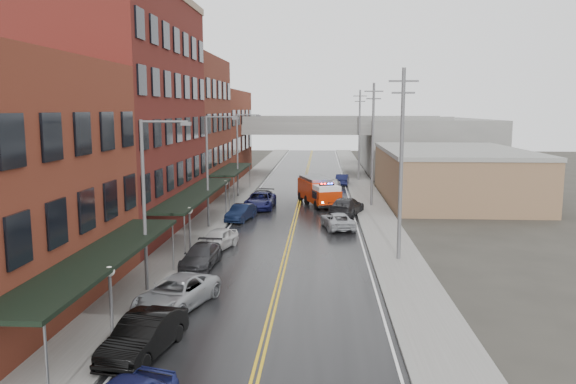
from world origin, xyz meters
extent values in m
plane|color=#2D2B26|center=(0.00, 0.00, 0.00)|extent=(220.00, 220.00, 0.00)
cube|color=black|center=(0.00, 30.00, 0.01)|extent=(11.00, 160.00, 0.02)
cube|color=slate|center=(-7.30, 30.00, 0.07)|extent=(3.00, 160.00, 0.15)
cube|color=slate|center=(7.30, 30.00, 0.07)|extent=(3.00, 160.00, 0.15)
cube|color=gray|center=(-5.65, 30.00, 0.07)|extent=(0.30, 160.00, 0.15)
cube|color=gray|center=(5.65, 30.00, 0.07)|extent=(0.30, 160.00, 0.15)
cube|color=#561616|center=(-13.30, 23.00, 9.00)|extent=(9.00, 20.00, 18.00)
cube|color=maroon|center=(-13.30, 40.50, 7.50)|extent=(9.00, 15.00, 15.00)
cube|color=maroon|center=(-13.30, 58.00, 6.00)|extent=(9.00, 20.00, 12.00)
cube|color=#835E47|center=(16.00, 40.00, 2.50)|extent=(14.00, 22.00, 5.00)
cube|color=slate|center=(18.00, 70.00, 4.00)|extent=(18.00, 30.00, 8.00)
cube|color=black|center=(-7.50, 4.00, 3.00)|extent=(2.60, 16.00, 0.18)
cylinder|color=slate|center=(-6.35, -3.60, 1.50)|extent=(0.10, 0.10, 3.00)
cylinder|color=slate|center=(-6.35, 11.60, 1.50)|extent=(0.10, 0.10, 3.00)
cube|color=black|center=(-7.50, 23.00, 3.00)|extent=(2.60, 18.00, 0.18)
cylinder|color=slate|center=(-6.35, 14.40, 1.50)|extent=(0.10, 0.10, 3.00)
cylinder|color=slate|center=(-6.35, 31.60, 1.50)|extent=(0.10, 0.10, 3.00)
cube|color=black|center=(-7.50, 40.50, 3.00)|extent=(2.60, 13.00, 0.18)
cylinder|color=slate|center=(-6.35, 34.40, 1.50)|extent=(0.10, 0.10, 3.00)
cylinder|color=slate|center=(-6.35, 46.60, 1.50)|extent=(0.10, 0.10, 3.00)
cylinder|color=#59595B|center=(-6.40, 2.00, 1.40)|extent=(0.14, 0.14, 2.80)
sphere|color=silver|center=(-6.40, 2.00, 2.90)|extent=(0.44, 0.44, 0.44)
cylinder|color=#59595B|center=(-6.40, 16.00, 1.40)|extent=(0.14, 0.14, 2.80)
sphere|color=silver|center=(-6.40, 16.00, 2.90)|extent=(0.44, 0.44, 0.44)
cylinder|color=#59595B|center=(-6.40, 30.00, 1.40)|extent=(0.14, 0.14, 2.80)
sphere|color=silver|center=(-6.40, 30.00, 2.90)|extent=(0.44, 0.44, 0.44)
cylinder|color=#59595B|center=(-6.80, 8.00, 4.50)|extent=(0.18, 0.18, 9.00)
cylinder|color=#59595B|center=(-5.60, 8.00, 8.90)|extent=(2.40, 0.12, 0.12)
cube|color=#59595B|center=(-4.50, 8.00, 8.80)|extent=(0.50, 0.22, 0.18)
cylinder|color=#59595B|center=(-6.80, 24.00, 4.50)|extent=(0.18, 0.18, 9.00)
cylinder|color=#59595B|center=(-5.60, 24.00, 8.90)|extent=(2.40, 0.12, 0.12)
cube|color=#59595B|center=(-4.50, 24.00, 8.80)|extent=(0.50, 0.22, 0.18)
cylinder|color=#59595B|center=(-6.80, 40.00, 4.50)|extent=(0.18, 0.18, 9.00)
cylinder|color=#59595B|center=(-5.60, 40.00, 8.90)|extent=(2.40, 0.12, 0.12)
cube|color=#59595B|center=(-4.50, 40.00, 8.80)|extent=(0.50, 0.22, 0.18)
cylinder|color=#59595B|center=(7.20, 15.00, 6.00)|extent=(0.24, 0.24, 12.00)
cube|color=#59595B|center=(7.20, 15.00, 11.20)|extent=(1.80, 0.12, 0.12)
cube|color=#59595B|center=(7.20, 15.00, 10.50)|extent=(1.40, 0.12, 0.12)
cylinder|color=#59595B|center=(7.20, 35.00, 6.00)|extent=(0.24, 0.24, 12.00)
cube|color=#59595B|center=(7.20, 35.00, 11.20)|extent=(1.80, 0.12, 0.12)
cube|color=#59595B|center=(7.20, 35.00, 10.50)|extent=(1.40, 0.12, 0.12)
cylinder|color=#59595B|center=(7.20, 55.00, 6.00)|extent=(0.24, 0.24, 12.00)
cube|color=#59595B|center=(7.20, 55.00, 11.20)|extent=(1.80, 0.12, 0.12)
cube|color=#59595B|center=(7.20, 55.00, 10.50)|extent=(1.40, 0.12, 0.12)
cube|color=slate|center=(0.00, 62.00, 6.75)|extent=(40.00, 10.00, 1.50)
cube|color=slate|center=(-11.00, 62.00, 3.00)|extent=(1.60, 8.00, 6.00)
cube|color=slate|center=(11.00, 62.00, 3.00)|extent=(1.60, 8.00, 6.00)
cube|color=#B32708|center=(1.64, 36.61, 1.43)|extent=(3.78, 5.53, 1.93)
cube|color=#B32708|center=(2.77, 33.20, 1.15)|extent=(2.94, 2.99, 1.38)
cube|color=silver|center=(2.77, 33.20, 2.07)|extent=(2.77, 2.78, 0.46)
cube|color=black|center=(2.71, 33.37, 1.43)|extent=(2.67, 2.13, 0.74)
cube|color=slate|center=(1.64, 36.61, 2.53)|extent=(3.44, 5.11, 0.28)
cube|color=black|center=(2.77, 33.20, 2.37)|extent=(1.48, 0.71, 0.13)
sphere|color=#FF0C0C|center=(2.29, 33.04, 2.45)|extent=(0.18, 0.18, 0.18)
sphere|color=#1933FF|center=(3.25, 33.36, 2.45)|extent=(0.18, 0.18, 0.18)
cylinder|color=black|center=(1.83, 32.79, 0.46)|extent=(0.97, 0.60, 0.92)
cylinder|color=black|center=(3.76, 33.43, 0.46)|extent=(0.97, 0.60, 0.92)
cylinder|color=black|center=(0.82, 35.85, 0.46)|extent=(0.97, 0.60, 0.92)
cylinder|color=black|center=(2.74, 36.49, 0.46)|extent=(0.97, 0.60, 0.92)
cylinder|color=black|center=(0.10, 38.03, 0.46)|extent=(0.97, 0.60, 0.92)
cylinder|color=black|center=(2.02, 38.67, 0.46)|extent=(0.97, 0.60, 0.92)
imported|color=black|center=(-4.56, 0.52, 0.80)|extent=(2.50, 5.05, 1.59)
imported|color=gray|center=(-4.65, 5.80, 0.74)|extent=(3.87, 5.77, 1.47)
imported|color=#28282B|center=(-5.00, 12.98, 0.66)|extent=(2.14, 4.68, 1.33)
imported|color=silver|center=(-4.78, 17.25, 0.71)|extent=(2.68, 4.44, 1.42)
imported|color=black|center=(-4.61, 27.20, 0.70)|extent=(2.37, 4.47, 1.40)
imported|color=#111343|center=(-3.60, 33.20, 0.79)|extent=(2.78, 5.74, 1.57)
imported|color=black|center=(-3.81, 35.45, 0.69)|extent=(2.67, 5.01, 1.38)
imported|color=#979A9F|center=(3.60, 24.40, 0.66)|extent=(3.00, 5.08, 1.32)
imported|color=black|center=(4.56, 30.35, 0.81)|extent=(3.77, 5.97, 1.61)
imported|color=silver|center=(3.60, 45.91, 0.74)|extent=(2.07, 4.44, 1.47)
imported|color=black|center=(4.89, 50.62, 0.71)|extent=(1.94, 4.43, 1.41)
camera|label=1|loc=(2.32, -19.87, 9.54)|focal=35.00mm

